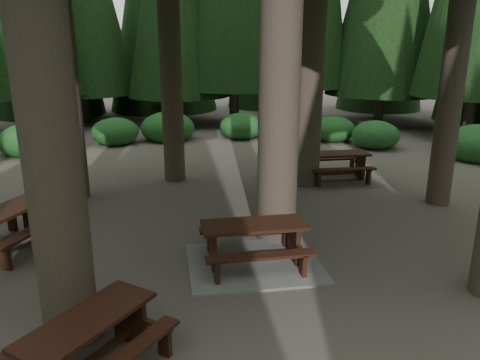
{
  "coord_description": "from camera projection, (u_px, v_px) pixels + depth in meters",
  "views": [
    {
      "loc": [
        -1.02,
        -9.13,
        4.13
      ],
      "look_at": [
        0.1,
        1.0,
        1.1
      ],
      "focal_mm": 35.0,
      "sensor_mm": 36.0,
      "label": 1
    }
  ],
  "objects": [
    {
      "name": "picnic_table_a",
      "position": [
        254.0,
        250.0,
        8.92
      ],
      "size": [
        2.63,
        2.21,
        0.85
      ],
      "rotation": [
        0.0,
        0.0,
        0.06
      ],
      "color": "gray",
      "rests_on": "ground"
    },
    {
      "name": "shrub_ring",
      "position": [
        268.0,
        212.0,
        10.66
      ],
      "size": [
        23.86,
        24.64,
        1.49
      ],
      "color": "#1E541C",
      "rests_on": "ground"
    },
    {
      "name": "picnic_table_b",
      "position": [
        7.0,
        223.0,
        9.55
      ],
      "size": [
        2.25,
        2.44,
        0.85
      ],
      "rotation": [
        0.0,
        0.0,
        1.15
      ],
      "color": "black",
      "rests_on": "ground"
    },
    {
      "name": "picnic_table_d",
      "position": [
        337.0,
        162.0,
        14.43
      ],
      "size": [
        2.01,
        1.65,
        0.84
      ],
      "rotation": [
        0.0,
        0.0,
        0.05
      ],
      "color": "black",
      "rests_on": "ground"
    },
    {
      "name": "picnic_table_e",
      "position": [
        89.0,
        336.0,
        5.94
      ],
      "size": [
        2.29,
        2.36,
        0.8
      ],
      "rotation": [
        0.0,
        0.0,
        0.94
      ],
      "color": "black",
      "rests_on": "ground"
    },
    {
      "name": "ground",
      "position": [
        241.0,
        243.0,
        9.98
      ],
      "size": [
        80.0,
        80.0,
        0.0
      ],
      "primitive_type": "plane",
      "color": "#514A42",
      "rests_on": "ground"
    }
  ]
}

